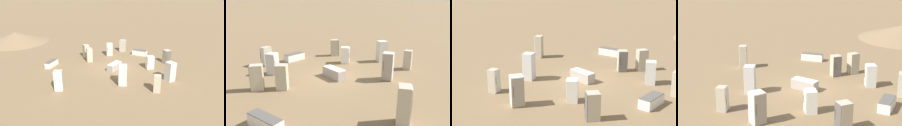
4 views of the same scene
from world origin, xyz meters
TOP-DOWN VIEW (x-y plane):
  - ground_plane at (0.00, 0.00)m, footprint 1000.00×1000.00m
  - discarded_fridge_0 at (-0.01, 0.16)m, footprint 1.05×1.95m
  - discarded_fridge_1 at (-5.94, 0.69)m, footprint 1.07×1.08m
  - discarded_fridge_2 at (3.63, -0.98)m, footprint 0.96×0.96m
  - discarded_fridge_3 at (1.40, -6.19)m, footprint 0.84×0.63m
  - discarded_fridge_4 at (-1.12, -5.63)m, footprint 1.87×0.86m
  - discarded_fridge_5 at (-5.30, 3.41)m, footprint 0.69×0.71m
  - discarded_fridge_6 at (6.80, 2.06)m, footprint 0.71×1.89m
  - discarded_fridge_7 at (2.34, -3.89)m, footprint 0.97×0.95m
  - discarded_fridge_8 at (2.57, 6.51)m, footprint 0.91×0.85m
  - discarded_fridge_9 at (-2.11, 3.30)m, footprint 0.95×0.90m
  - discarded_fridge_10 at (-3.46, -1.52)m, footprint 1.02×1.00m
  - discarded_fridge_11 at (-4.82, -3.90)m, footprint 1.01×1.00m
  - discarded_fridge_12 at (4.71, -2.06)m, footprint 0.97×0.94m

SIDE VIEW (x-z plane):
  - ground_plane at x=0.00m, z-range 0.00..0.00m
  - discarded_fridge_6 at x=6.80m, z-range 0.00..0.63m
  - discarded_fridge_4 at x=-1.12m, z-range 0.00..0.64m
  - discarded_fridge_0 at x=-0.01m, z-range 0.00..0.71m
  - discarded_fridge_10 at x=-3.46m, z-range 0.00..1.42m
  - discarded_fridge_5 at x=-5.30m, z-range 0.00..1.54m
  - discarded_fridge_11 at x=-4.82m, z-range 0.00..1.59m
  - discarded_fridge_3 at x=1.40m, z-range 0.00..1.59m
  - discarded_fridge_7 at x=2.34m, z-range 0.00..1.61m
  - discarded_fridge_2 at x=3.63m, z-range 0.00..1.61m
  - discarded_fridge_12 at x=4.71m, z-range 0.00..1.63m
  - discarded_fridge_1 at x=-5.94m, z-range 0.00..1.86m
  - discarded_fridge_8 at x=2.57m, z-range 0.00..1.87m
  - discarded_fridge_9 at x=-2.11m, z-range 0.00..1.94m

